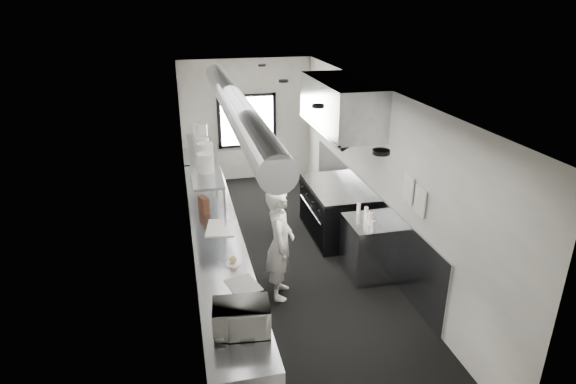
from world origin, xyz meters
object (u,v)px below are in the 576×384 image
squeeze_bottle_a (373,226)px  squeeze_bottle_c (367,217)px  plate_stack_c (202,146)px  range (333,211)px  bottle_station (368,247)px  prep_counter (218,258)px  squeeze_bottle_e (359,208)px  deli_tub_b (218,313)px  exhaust_hood (340,105)px  plate_stack_a (205,163)px  plate_stack_b (205,153)px  squeeze_bottle_b (370,219)px  small_plate (233,264)px  line_cook (280,244)px  microwave (241,318)px  plate_stack_d (201,134)px  pass_shelf (203,158)px  far_work_table (202,175)px  squeeze_bottle_d (366,213)px  knife_block (204,205)px  cutting_board (221,228)px  deli_tub_a (221,325)px

squeeze_bottle_a → squeeze_bottle_c: squeeze_bottle_a is taller
plate_stack_c → squeeze_bottle_c: (2.29, -1.79, -0.75)m
range → bottle_station: 1.40m
prep_counter → squeeze_bottle_e: 2.30m
bottle_station → deli_tub_b: deli_tub_b is taller
exhaust_hood → plate_stack_a: size_ratio=7.36×
plate_stack_b → squeeze_bottle_b: size_ratio=1.70×
small_plate → plate_stack_b: (-0.15, 2.12, 0.83)m
range → line_cook: line_cook is taller
microwave → plate_stack_a: (-0.10, 3.02, 0.66)m
bottle_station → plate_stack_d: bearing=133.7°
plate_stack_b → squeeze_bottle_e: 2.59m
pass_shelf → deli_tub_b: bearing=-92.0°
plate_stack_a → prep_counter: bearing=-85.9°
microwave → deli_tub_b: (-0.21, 0.28, -0.11)m
line_cook → plate_stack_d: bearing=32.8°
far_work_table → squeeze_bottle_d: squeeze_bottle_d is taller
plate_stack_c → microwave: bearing=-88.6°
plate_stack_d → squeeze_bottle_b: size_ratio=1.90×
far_work_table → microwave: (0.05, -6.02, 0.61)m
knife_block → plate_stack_c: (0.08, 0.85, 0.70)m
cutting_board → pass_shelf: bearing=95.0°
prep_counter → squeeze_bottle_a: size_ratio=35.72×
exhaust_hood → line_cook: size_ratio=1.33×
exhaust_hood → plate_stack_c: bearing=170.9°
bottle_station → line_cook: 1.52m
plate_stack_b → squeeze_bottle_d: size_ratio=1.80×
pass_shelf → squeeze_bottle_d: pass_shelf is taller
plate_stack_d → deli_tub_b: bearing=-91.9°
squeeze_bottle_a → squeeze_bottle_b: 0.22m
microwave → squeeze_bottle_e: 3.27m
plate_stack_a → bottle_station: bearing=-21.0°
microwave → cutting_board: (0.03, 2.39, -0.15)m
pass_shelf → line_cook: size_ratio=1.81×
squeeze_bottle_c → plate_stack_c: bearing=142.0°
bottle_station → cutting_board: size_ratio=1.62×
prep_counter → deli_tub_b: bearing=-94.6°
exhaust_hood → squeeze_bottle_e: bearing=-90.5°
squeeze_bottle_d → squeeze_bottle_e: bearing=101.5°
plate_stack_b → squeeze_bottle_d: (2.30, -1.22, -0.75)m
knife_block → deli_tub_a: bearing=-107.8°
plate_stack_c → plate_stack_d: size_ratio=0.85×
pass_shelf → plate_stack_c: bearing=92.0°
plate_stack_c → squeeze_bottle_c: bearing=-38.0°
microwave → squeeze_bottle_c: 3.03m
cutting_board → plate_stack_c: bearing=94.8°
line_cook → plate_stack_d: (-0.88, 2.70, 0.93)m
range → squeeze_bottle_b: size_ratio=8.04×
exhaust_hood → range: (-0.06, 0.00, -1.92)m
line_cook → squeeze_bottle_b: bearing=-68.8°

